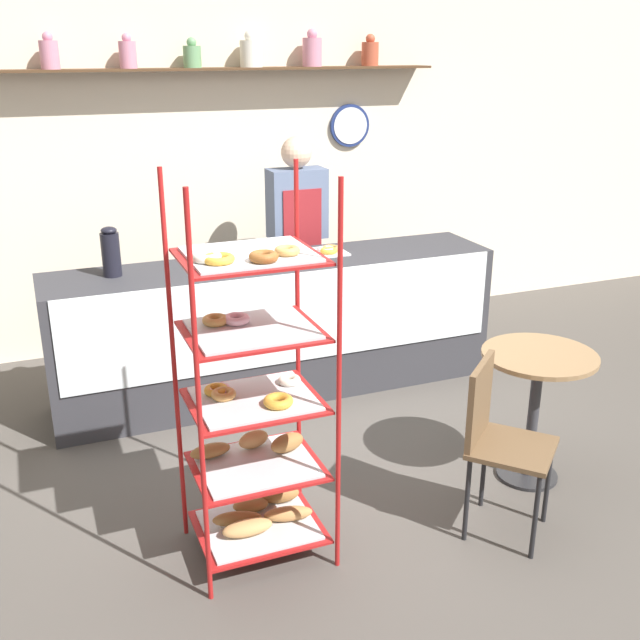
# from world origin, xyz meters

# --- Properties ---
(ground_plane) EXTENTS (14.00, 14.00, 0.00)m
(ground_plane) POSITION_xyz_m (0.00, 0.00, 0.00)
(ground_plane) COLOR #4C4742
(back_wall) EXTENTS (10.00, 0.30, 2.70)m
(back_wall) POSITION_xyz_m (0.00, 2.47, 1.37)
(back_wall) COLOR beige
(back_wall) RESTS_ON ground_plane
(display_counter) EXTENTS (3.01, 0.61, 0.93)m
(display_counter) POSITION_xyz_m (0.00, 1.23, 0.47)
(display_counter) COLOR #333338
(display_counter) RESTS_ON ground_plane
(pastry_rack) EXTENTS (0.62, 0.53, 1.81)m
(pastry_rack) POSITION_xyz_m (-0.65, -0.40, 0.73)
(pastry_rack) COLOR #A51919
(pastry_rack) RESTS_ON ground_plane
(person_worker) EXTENTS (0.42, 0.23, 1.67)m
(person_worker) POSITION_xyz_m (0.37, 1.81, 0.92)
(person_worker) COLOR #282833
(person_worker) RESTS_ON ground_plane
(cafe_table) EXTENTS (0.61, 0.61, 0.75)m
(cafe_table) POSITION_xyz_m (0.94, -0.36, 0.55)
(cafe_table) COLOR #262628
(cafe_table) RESTS_ON ground_plane
(cafe_chair) EXTENTS (0.54, 0.54, 0.88)m
(cafe_chair) POSITION_xyz_m (0.47, -0.67, 0.54)
(cafe_chair) COLOR black
(cafe_chair) RESTS_ON ground_plane
(coffee_carafe) EXTENTS (0.11, 0.11, 0.31)m
(coffee_carafe) POSITION_xyz_m (-1.04, 1.29, 1.09)
(coffee_carafe) COLOR black
(coffee_carafe) RESTS_ON display_counter
(donut_tray_counter) EXTENTS (0.49, 0.27, 0.04)m
(donut_tray_counter) POSITION_xyz_m (0.32, 1.30, 0.95)
(donut_tray_counter) COLOR silver
(donut_tray_counter) RESTS_ON display_counter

